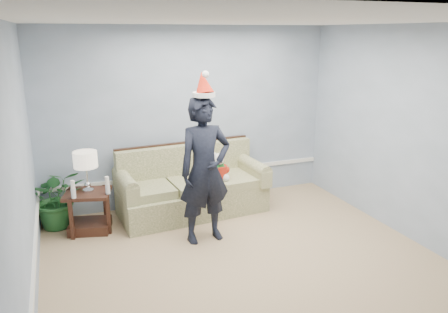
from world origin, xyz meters
name	(u,v)px	position (x,y,z in m)	size (l,w,h in m)	color
room_shell	(262,160)	(0.00, 0.00, 1.35)	(4.54, 5.04, 2.74)	tan
wainscot_trim	(130,215)	(-1.18, 1.18, 0.45)	(4.49, 4.99, 0.06)	white
sofa	(191,189)	(-0.13, 2.06, 0.35)	(2.17, 1.05, 0.99)	#475629
side_table	(89,216)	(-1.62, 1.91, 0.22)	(0.68, 0.62, 0.56)	#3B1F15
table_lamp	(85,161)	(-1.60, 1.92, 0.98)	(0.31, 0.31, 0.55)	silver
candle_pair	(91,188)	(-1.58, 1.74, 0.67)	(0.48, 0.06, 0.24)	silver
houseplant	(57,198)	(-2.00, 2.21, 0.42)	(0.76, 0.66, 0.84)	#24602B
man	(205,171)	(-0.24, 1.11, 0.93)	(0.68, 0.45, 1.86)	black
santa_hat	(203,85)	(-0.24, 1.13, 1.99)	(0.32, 0.35, 0.32)	silver
teddy_bear	(218,170)	(0.21, 1.84, 0.67)	(0.30, 0.32, 0.43)	silver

